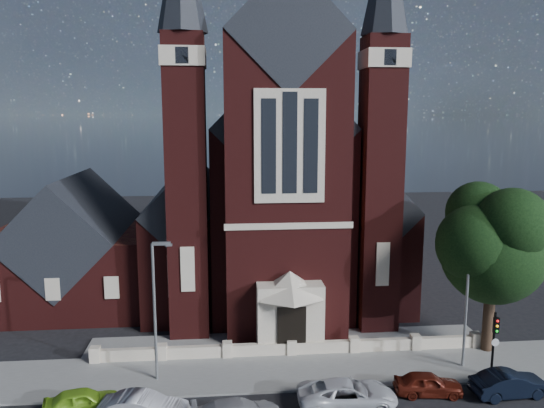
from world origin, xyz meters
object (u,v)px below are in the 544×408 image
(car_white_suv, at_px, (347,395))
(church, at_px, (269,190))
(street_tree, at_px, (498,246))
(parish_hall, at_px, (76,253))
(car_lime_van, at_px, (82,401))
(car_dark_red, at_px, (428,384))
(street_lamp_left, at_px, (156,303))
(street_lamp_right, at_px, (468,294))
(car_navy, at_px, (510,384))
(traffic_signal, at_px, (495,337))

(car_white_suv, bearing_deg, church, 5.47)
(street_tree, bearing_deg, parish_hall, 156.74)
(parish_hall, distance_m, car_lime_van, 17.91)
(parish_hall, relative_size, car_dark_red, 3.36)
(street_lamp_left, distance_m, street_lamp_right, 18.00)
(street_lamp_right, height_order, car_dark_red, street_lamp_right)
(car_dark_red, bearing_deg, street_lamp_right, -43.36)
(car_dark_red, bearing_deg, church, 23.50)
(street_tree, height_order, car_navy, street_tree)
(traffic_signal, relative_size, car_dark_red, 1.10)
(car_lime_van, xyz_separation_m, car_dark_red, (18.12, 0.13, -0.01))
(parish_hall, relative_size, street_lamp_right, 1.51)
(street_lamp_left, relative_size, car_lime_van, 2.18)
(street_lamp_left, bearing_deg, street_lamp_right, 0.00)
(street_lamp_left, height_order, street_lamp_right, same)
(street_lamp_left, height_order, car_white_suv, street_lamp_left)
(car_lime_van, bearing_deg, street_lamp_right, -95.63)
(street_lamp_right, bearing_deg, street_tree, 34.26)
(car_lime_van, bearing_deg, car_white_suv, -106.66)
(parish_hall, height_order, car_lime_van, parish_hall)
(car_navy, bearing_deg, car_white_suv, 87.50)
(street_lamp_left, bearing_deg, street_tree, 4.76)
(church, xyz_separation_m, parish_hall, (-16.00, -4.94, -4.17))
(car_white_suv, relative_size, car_navy, 1.24)
(street_tree, bearing_deg, street_lamp_left, -175.24)
(street_lamp_right, bearing_deg, street_lamp_left, 180.00)
(street_lamp_left, xyz_separation_m, traffic_signal, (18.91, -1.57, -2.02))
(traffic_signal, height_order, car_white_suv, traffic_signal)
(car_lime_van, xyz_separation_m, car_white_suv, (13.48, -0.74, 0.08))
(church, relative_size, traffic_signal, 8.72)
(parish_hall, xyz_separation_m, street_tree, (28.60, -12.29, 2.95))
(car_white_suv, bearing_deg, car_dark_red, -79.22)
(car_white_suv, xyz_separation_m, car_navy, (8.95, 0.34, -0.03))
(church, xyz_separation_m, car_lime_van, (-11.37, -21.91, -7.55))
(car_white_suv, height_order, car_navy, car_white_suv)
(street_lamp_left, relative_size, car_white_suv, 1.57)
(traffic_signal, relative_size, car_navy, 0.96)
(street_lamp_left, bearing_deg, car_lime_van, -139.41)
(car_dark_red, distance_m, car_navy, 4.35)
(street_tree, relative_size, street_lamp_left, 1.32)
(traffic_signal, xyz_separation_m, car_navy, (0.06, -1.80, -1.90))
(church, distance_m, car_navy, 26.01)
(car_white_suv, bearing_deg, parish_hall, 45.78)
(street_tree, height_order, car_lime_van, street_tree)
(parish_hall, xyz_separation_m, car_white_suv, (18.11, -17.71, -3.30))
(traffic_signal, relative_size, car_lime_van, 1.08)
(traffic_signal, height_order, car_navy, traffic_signal)
(car_dark_red, bearing_deg, car_white_suv, 106.94)
(street_lamp_right, xyz_separation_m, car_navy, (0.96, -3.37, -3.91))
(street_lamp_left, bearing_deg, parish_hall, 120.02)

